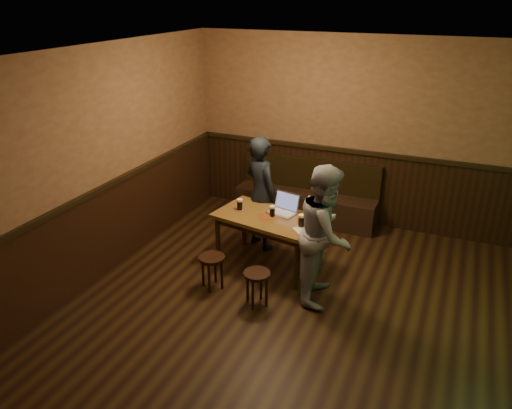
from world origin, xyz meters
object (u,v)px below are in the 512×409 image
object	(u,v)px
bench	(306,200)
person_grey	(325,234)
laptop	(284,208)
pub_table	(268,223)
stool_right	(257,279)
pint_mid	(272,211)
pint_left	(240,205)
person_suit	(261,193)
pint_right	(301,220)
stool_left	(212,263)

from	to	relation	value
bench	person_grey	world-z (taller)	person_grey
laptop	pub_table	bearing A→B (deg)	-113.89
stool_right	pint_mid	world-z (taller)	pint_mid
stool_right	laptop	world-z (taller)	laptop
bench	pub_table	bearing A→B (deg)	-90.00
pint_left	person_suit	distance (m)	0.46
pint_right	person_grey	bearing A→B (deg)	-36.04
person_suit	person_grey	xyz separation A→B (m)	(1.16, -0.87, 0.02)
pub_table	stool_left	world-z (taller)	pub_table
person_suit	person_grey	distance (m)	1.45
stool_left	pint_left	size ratio (longest dim) A/B	2.78
person_suit	person_grey	bearing A→B (deg)	171.81
pub_table	person_suit	size ratio (longest dim) A/B	0.90
pub_table	pint_mid	distance (m)	0.17
stool_right	pint_left	world-z (taller)	pint_left
laptop	person_grey	distance (m)	0.92
stool_left	pint_left	world-z (taller)	pint_left
bench	stool_left	world-z (taller)	bench
pint_right	laptop	bearing A→B (deg)	137.58
laptop	person_suit	world-z (taller)	person_suit
stool_right	person_suit	size ratio (longest dim) A/B	0.26
stool_left	pint_mid	world-z (taller)	pint_mid
stool_left	laptop	distance (m)	1.18
pint_right	pub_table	bearing A→B (deg)	165.84
pint_mid	person_suit	size ratio (longest dim) A/B	0.09
pub_table	pint_right	xyz separation A→B (m)	(0.47, -0.12, 0.17)
pint_mid	person_grey	size ratio (longest dim) A/B	0.09
stool_left	pint_mid	bearing A→B (deg)	58.58
bench	stool_right	world-z (taller)	bench
person_suit	laptop	bearing A→B (deg)	175.61
bench	pint_left	world-z (taller)	bench
stool_right	pint_left	bearing A→B (deg)	125.12
pint_left	person_grey	distance (m)	1.34
bench	pint_left	distance (m)	1.69
bench	pint_mid	size ratio (longest dim) A/B	15.12
pint_left	pint_mid	bearing A→B (deg)	-2.67
bench	person_suit	world-z (taller)	person_suit
pint_right	person_suit	xyz separation A→B (m)	(-0.78, 0.60, 0.01)
pint_mid	laptop	xyz separation A→B (m)	(0.09, 0.18, -0.01)
stool_left	person_grey	distance (m)	1.41
pub_table	stool_right	distance (m)	0.94
stool_right	pint_mid	distance (m)	1.00
stool_right	person_grey	distance (m)	0.93
pub_table	person_grey	world-z (taller)	person_grey
bench	person_suit	size ratio (longest dim) A/B	1.38
pub_table	stool_left	distance (m)	0.91
pub_table	pint_mid	xyz separation A→B (m)	(0.05, 0.00, 0.17)
pint_mid	person_grey	bearing A→B (deg)	-26.48
pub_table	stool_right	xyz separation A→B (m)	(0.22, -0.87, -0.28)
person_grey	person_suit	bearing A→B (deg)	46.52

